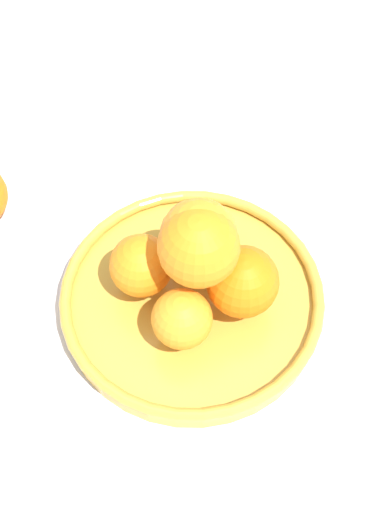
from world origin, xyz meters
The scene contains 3 objects.
ground_plane centered at (0.00, 0.00, 0.00)m, with size 4.00×4.00×0.00m, color silver.
fruit_bowl centered at (0.00, 0.00, 0.02)m, with size 0.30×0.30×0.03m.
orange_pile centered at (0.00, -0.01, 0.10)m, with size 0.15×0.16×0.14m.
Camera 1 is at (-0.25, -0.32, 0.71)m, focal length 50.00 mm.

